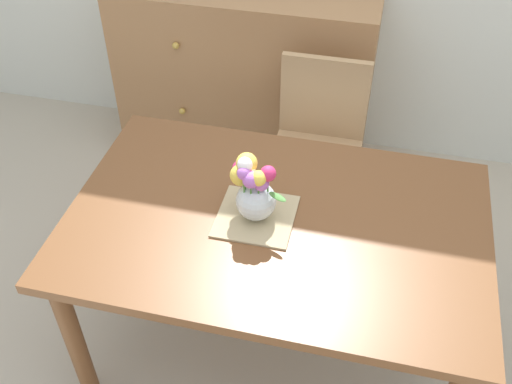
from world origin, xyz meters
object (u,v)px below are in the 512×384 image
chair_far (318,139)px  flower_vase (253,188)px  dining_table (276,237)px  dresser (245,77)px

chair_far → flower_vase: (-0.12, -0.83, 0.38)m
dining_table → dresser: (-0.46, 1.33, -0.17)m
chair_far → dining_table: bearing=87.5°
chair_far → dresser: 0.70m
dining_table → chair_far: chair_far is taller
flower_vase → dining_table: bearing=3.4°
chair_far → flower_vase: bearing=81.7°
dining_table → flower_vase: 0.24m
chair_far → flower_vase: size_ratio=3.52×
dining_table → dresser: 1.42m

